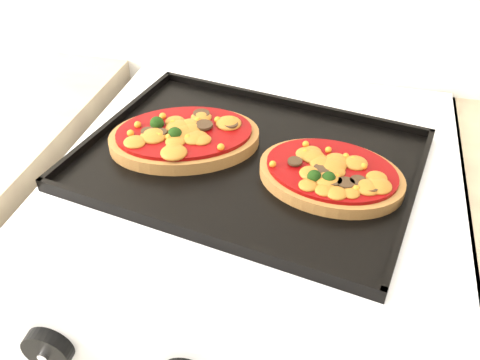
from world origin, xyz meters
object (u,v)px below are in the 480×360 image
(baking_tray, at_px, (248,159))
(pizza_right, at_px, (331,173))
(stove, at_px, (254,346))
(pizza_left, at_px, (184,136))

(baking_tray, height_order, pizza_right, pizza_right)
(stove, bearing_deg, baking_tray, -157.44)
(baking_tray, xyz_separation_m, pizza_right, (0.12, -0.02, 0.01))
(stove, xyz_separation_m, pizza_left, (-0.12, 0.01, 0.48))
(baking_tray, distance_m, pizza_left, 0.11)
(baking_tray, relative_size, pizza_left, 2.11)
(pizza_right, bearing_deg, baking_tray, 169.87)
(pizza_left, xyz_separation_m, pizza_right, (0.23, -0.04, -0.00))
(baking_tray, relative_size, pizza_right, 2.36)
(pizza_left, bearing_deg, baking_tray, -8.25)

